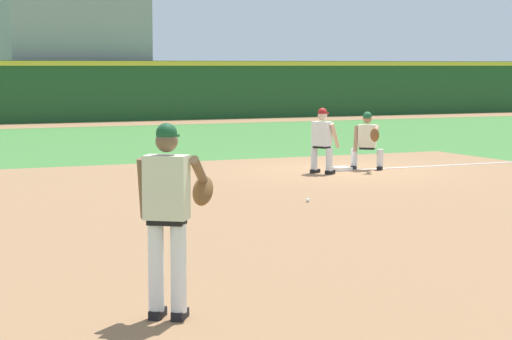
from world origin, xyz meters
TOP-DOWN VIEW (x-y plane):
  - ground_plane at (0.00, 0.00)m, footprint 160.00×160.00m
  - infield_dirt_patch at (-4.02, -5.53)m, footprint 18.00×18.00m
  - warning_track_strip at (0.00, 20.00)m, footprint 48.00×3.20m
  - first_base_bag at (0.00, 0.00)m, footprint 0.38×0.38m
  - baseball at (-3.11, -4.36)m, footprint 0.07×0.07m
  - pitcher at (-7.99, -11.03)m, footprint 0.84×0.55m
  - first_baseman at (0.63, -0.10)m, footprint 0.72×1.09m
  - baserunner at (-0.70, -0.37)m, footprint 0.61×0.67m
  - outfield_wall at (0.00, 22.00)m, footprint 48.00×0.54m
  - stadium_seating_block at (0.00, 25.32)m, footprint 6.20×5.05m

SIDE VIEW (x-z plane):
  - ground_plane at x=0.00m, z-range 0.00..0.00m
  - infield_dirt_patch at x=-4.02m, z-range 0.00..0.01m
  - warning_track_strip at x=0.00m, z-range 0.00..0.01m
  - baseball at x=-3.11m, z-range 0.00..0.07m
  - first_base_bag at x=0.00m, z-range 0.00..0.09m
  - first_baseman at x=0.63m, z-range 0.06..1.40m
  - baserunner at x=-0.70m, z-range 0.06..1.52m
  - pitcher at x=-7.99m, z-range 0.13..1.99m
  - outfield_wall at x=0.00m, z-range 0.09..2.69m
  - stadium_seating_block at x=0.00m, z-range 0.02..5.47m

